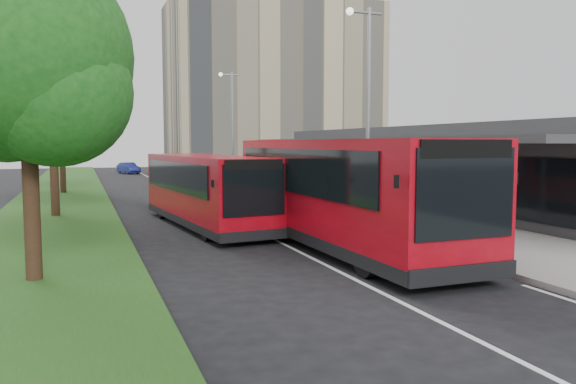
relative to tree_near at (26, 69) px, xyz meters
name	(u,v)px	position (x,y,z in m)	size (l,w,h in m)	color
ground	(280,243)	(7.01, 2.95, -4.82)	(120.00, 120.00, 0.00)	black
pavement	(265,188)	(13.01, 22.95, -4.75)	(5.00, 80.00, 0.15)	gray
grass_verge	(63,194)	(0.01, 22.95, -4.77)	(5.00, 80.00, 0.10)	#1E4F19
lane_centre_line	(193,199)	(7.01, 17.95, -4.81)	(0.12, 70.00, 0.01)	silver
kerb_dashes	(231,191)	(10.31, 21.95, -4.81)	(0.12, 56.00, 0.01)	silver
office_block	(273,90)	(21.01, 44.95, 4.18)	(22.00, 12.00, 18.00)	#C0B088
station_building	(426,165)	(17.87, 10.95, -2.78)	(7.70, 26.00, 4.00)	#333335
tree_near	(26,69)	(0.00, 0.00, 0.00)	(4.65, 4.65, 7.47)	#301F13
tree_mid	(51,84)	(0.00, 12.00, 0.84)	(5.45, 5.45, 8.76)	#301F13
tree_far	(60,110)	(0.00, 24.00, 0.40)	(5.03, 5.03, 8.09)	#301F13
lamp_post_near	(366,102)	(11.13, 4.95, -0.10)	(1.44, 0.28, 8.00)	gray
lamp_post_far	(231,121)	(11.13, 24.95, -0.10)	(1.44, 0.28, 8.00)	gray
bus_main	(341,193)	(8.48, 1.57, -3.14)	(3.18, 11.66, 3.29)	#B40916
bus_second	(206,190)	(5.51, 7.19, -3.43)	(3.40, 9.77, 2.71)	#B40916
litter_bin	(312,192)	(12.84, 14.18, -4.27)	(0.45, 0.45, 0.81)	#341C15
bollard	(272,183)	(12.34, 19.61, -4.15)	(0.17, 0.17, 1.05)	#DDA40B
car_near	(165,169)	(8.82, 41.96, -4.19)	(1.49, 3.71, 1.26)	#54110C
car_far	(129,168)	(5.73, 46.58, -4.23)	(1.24, 3.56, 1.17)	navy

